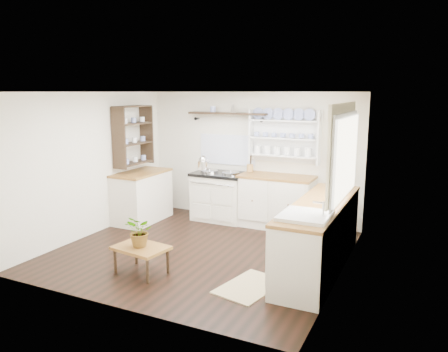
{
  "coord_description": "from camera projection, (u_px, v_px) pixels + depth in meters",
  "views": [
    {
      "loc": [
        2.92,
        -5.35,
        2.3
      ],
      "look_at": [
        0.25,
        0.25,
        1.1
      ],
      "focal_mm": 35.0,
      "sensor_mm": 36.0,
      "label": 1
    }
  ],
  "objects": [
    {
      "name": "belfast_sink",
      "position": [
        305.0,
        226.0,
        4.97
      ],
      "size": [
        0.55,
        0.6,
        0.45
      ],
      "color": "white",
      "rests_on": "right_cabinets"
    },
    {
      "name": "plate_rack",
      "position": [
        285.0,
        136.0,
        7.49
      ],
      "size": [
        1.2,
        0.22,
        0.9
      ],
      "color": "white",
      "rests_on": "wall_back"
    },
    {
      "name": "utensil_crock",
      "position": [
        250.0,
        168.0,
        7.69
      ],
      "size": [
        0.11,
        0.11,
        0.13
      ],
      "primitive_type": "cylinder",
      "color": "#A4753C",
      "rests_on": "back_cabinets"
    },
    {
      "name": "wall_left",
      "position": [
        92.0,
        164.0,
        7.04
      ],
      "size": [
        0.02,
        3.8,
        2.3
      ],
      "primitive_type": "cube",
      "color": "silver",
      "rests_on": "ground"
    },
    {
      "name": "right_cabinets",
      "position": [
        319.0,
        235.0,
        5.7
      ],
      "size": [
        0.62,
        2.43,
        0.9
      ],
      "color": "silver",
      "rests_on": "floor"
    },
    {
      "name": "potted_plant",
      "position": [
        140.0,
        231.0,
        5.52
      ],
      "size": [
        0.45,
        0.42,
        0.4
      ],
      "primitive_type": "imported",
      "rotation": [
        0.0,
        0.0,
        -0.35
      ],
      "color": "#3F7233",
      "rests_on": "center_table"
    },
    {
      "name": "high_shelf",
      "position": [
        228.0,
        114.0,
        7.8
      ],
      "size": [
        1.5,
        0.29,
        0.16
      ],
      "color": "black",
      "rests_on": "wall_back"
    },
    {
      "name": "aga_cooker",
      "position": [
        220.0,
        196.0,
        7.92
      ],
      "size": [
        0.97,
        0.68,
        0.9
      ],
      "color": "silver",
      "rests_on": "floor"
    },
    {
      "name": "floor_rug",
      "position": [
        250.0,
        286.0,
        5.23
      ],
      "size": [
        0.72,
        0.95,
        0.02
      ],
      "primitive_type": "cube",
      "rotation": [
        0.0,
        0.0,
        -0.22
      ],
      "color": "#9D855B",
      "rests_on": "floor"
    },
    {
      "name": "back_cabinets",
      "position": [
        276.0,
        201.0,
        7.49
      ],
      "size": [
        1.27,
        0.63,
        0.9
      ],
      "color": "silver",
      "rests_on": "floor"
    },
    {
      "name": "left_cabinets",
      "position": [
        142.0,
        196.0,
        7.84
      ],
      "size": [
        0.62,
        1.13,
        0.9
      ],
      "color": "silver",
      "rests_on": "floor"
    },
    {
      "name": "left_shelving",
      "position": [
        133.0,
        135.0,
        7.7
      ],
      "size": [
        0.28,
        0.8,
        1.05
      ],
      "primitive_type": "cube",
      "color": "black",
      "rests_on": "wall_left"
    },
    {
      "name": "ceiling",
      "position": [
        200.0,
        92.0,
        5.98
      ],
      "size": [
        4.0,
        3.8,
        0.01
      ],
      "primitive_type": "cube",
      "color": "white",
      "rests_on": "wall_back"
    },
    {
      "name": "window",
      "position": [
        344.0,
        152.0,
        5.43
      ],
      "size": [
        0.08,
        1.55,
        1.22
      ],
      "color": "white",
      "rests_on": "wall_right"
    },
    {
      "name": "wall_back",
      "position": [
        251.0,
        157.0,
        7.88
      ],
      "size": [
        4.0,
        0.02,
        2.3
      ],
      "primitive_type": "cube",
      "color": "silver",
      "rests_on": "ground"
    },
    {
      "name": "kettle",
      "position": [
        203.0,
        163.0,
        7.81
      ],
      "size": [
        0.2,
        0.2,
        0.24
      ],
      "primitive_type": null,
      "color": "silver",
      "rests_on": "aga_cooker"
    },
    {
      "name": "floor",
      "position": [
        201.0,
        251.0,
        6.41
      ],
      "size": [
        4.0,
        3.8,
        0.01
      ],
      "primitive_type": "cube",
      "color": "black",
      "rests_on": "ground"
    },
    {
      "name": "wall_right",
      "position": [
        344.0,
        187.0,
        5.35
      ],
      "size": [
        0.02,
        3.8,
        2.3
      ],
      "primitive_type": "cube",
      "color": "silver",
      "rests_on": "ground"
    },
    {
      "name": "center_table",
      "position": [
        141.0,
        250.0,
        5.57
      ],
      "size": [
        0.73,
        0.57,
        0.36
      ],
      "rotation": [
        0.0,
        0.0,
        -0.15
      ],
      "color": "brown",
      "rests_on": "floor"
    }
  ]
}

